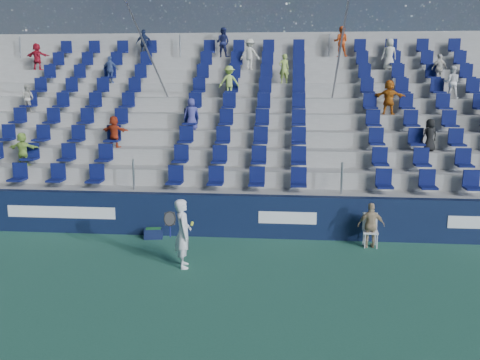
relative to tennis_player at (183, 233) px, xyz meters
The scene contains 7 objects.
ground 1.38m from the tennis_player, 31.52° to the right, with size 70.00×70.00×0.00m, color #2A634E.
sponsor_wall 2.75m from the tennis_player, 69.93° to the left, with size 24.00×0.32×1.20m.
grandstand 7.83m from the tennis_player, 83.05° to the left, with size 24.00×8.17×6.63m.
tennis_player is the anchor object (origin of this frame).
line_judge_chair 5.09m from the tennis_player, 24.01° to the left, with size 0.41×0.42×0.89m.
line_judge 5.03m from the tennis_player, 22.52° to the left, with size 0.71×0.30×1.21m, color tan.
ball_bin 2.62m from the tennis_player, 120.76° to the left, with size 0.56×0.41×0.29m.
Camera 1 is at (1.56, -11.36, 4.48)m, focal length 40.00 mm.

